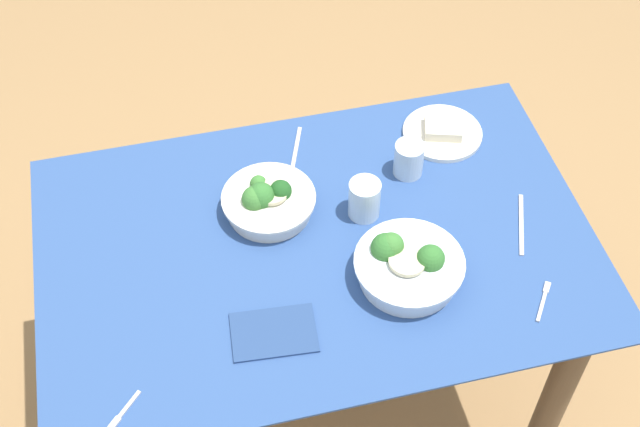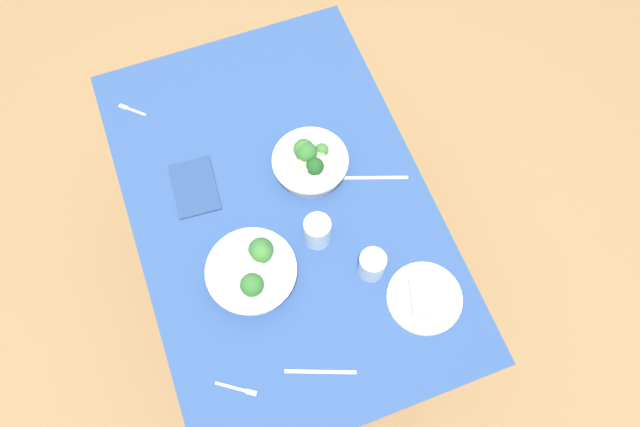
# 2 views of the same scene
# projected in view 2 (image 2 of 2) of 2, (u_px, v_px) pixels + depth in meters

# --- Properties ---
(ground_plane) EXTENTS (6.00, 6.00, 0.00)m
(ground_plane) POSITION_uv_depth(u_px,v_px,m) (292.00, 287.00, 2.46)
(ground_plane) COLOR #9E7547
(dining_table) EXTENTS (1.26, 0.83, 0.77)m
(dining_table) POSITION_uv_depth(u_px,v_px,m) (284.00, 225.00, 1.88)
(dining_table) COLOR #2D4C84
(dining_table) RESTS_ON ground_plane
(broccoli_bowl_far) EXTENTS (0.22, 0.22, 0.09)m
(broccoli_bowl_far) POSITION_uv_depth(u_px,v_px,m) (310.00, 161.00, 1.77)
(broccoli_bowl_far) COLOR silver
(broccoli_bowl_far) RESTS_ON dining_table
(broccoli_bowl_near) EXTENTS (0.24, 0.24, 0.10)m
(broccoli_bowl_near) POSITION_uv_depth(u_px,v_px,m) (253.00, 271.00, 1.64)
(broccoli_bowl_near) COLOR white
(broccoli_bowl_near) RESTS_ON dining_table
(bread_side_plate) EXTENTS (0.20, 0.20, 0.04)m
(bread_side_plate) POSITION_uv_depth(u_px,v_px,m) (425.00, 298.00, 1.63)
(bread_side_plate) COLOR silver
(bread_side_plate) RESTS_ON dining_table
(water_glass_center) EXTENTS (0.07, 0.07, 0.09)m
(water_glass_center) POSITION_uv_depth(u_px,v_px,m) (372.00, 265.00, 1.64)
(water_glass_center) COLOR silver
(water_glass_center) RESTS_ON dining_table
(water_glass_side) EXTENTS (0.07, 0.07, 0.10)m
(water_glass_side) POSITION_uv_depth(u_px,v_px,m) (317.00, 231.00, 1.67)
(water_glass_side) COLOR silver
(water_glass_side) RESTS_ON dining_table
(fork_by_far_bowl) EXTENTS (0.07, 0.08, 0.00)m
(fork_by_far_bowl) POSITION_uv_depth(u_px,v_px,m) (131.00, 110.00, 1.88)
(fork_by_far_bowl) COLOR #B7B7BC
(fork_by_far_bowl) RESTS_ON dining_table
(fork_by_near_bowl) EXTENTS (0.07, 0.10, 0.00)m
(fork_by_near_bowl) POSITION_uv_depth(u_px,v_px,m) (238.00, 389.00, 1.55)
(fork_by_near_bowl) COLOR #B7B7BC
(fork_by_near_bowl) RESTS_ON dining_table
(table_knife_left) EXTENTS (0.08, 0.17, 0.00)m
(table_knife_left) POSITION_uv_depth(u_px,v_px,m) (321.00, 372.00, 1.56)
(table_knife_left) COLOR #B7B7BC
(table_knife_left) RESTS_ON dining_table
(table_knife_right) EXTENTS (0.08, 0.19, 0.00)m
(table_knife_right) POSITION_uv_depth(u_px,v_px,m) (375.00, 178.00, 1.79)
(table_knife_right) COLOR #B7B7BC
(table_knife_right) RESTS_ON dining_table
(napkin_folded_upper) EXTENTS (0.19, 0.14, 0.01)m
(napkin_folded_upper) POSITION_uv_depth(u_px,v_px,m) (195.00, 187.00, 1.78)
(napkin_folded_upper) COLOR navy
(napkin_folded_upper) RESTS_ON dining_table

